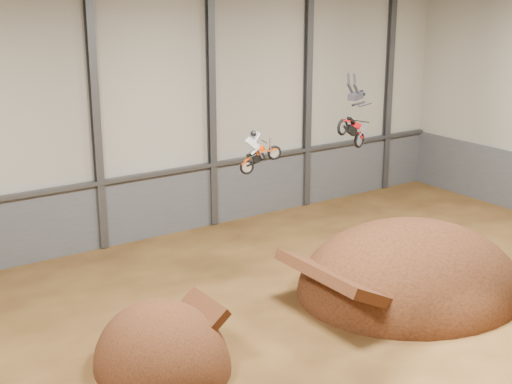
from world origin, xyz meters
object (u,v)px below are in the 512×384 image
landing_ramp (409,289)px  fmx_rider_b (350,112)px  takeoff_ramp (162,366)px  fmx_rider_a (263,146)px

landing_ramp → fmx_rider_b: bearing=107.6°
takeoff_ramp → fmx_rider_a: size_ratio=2.84×
landing_ramp → fmx_rider_a: (-5.61, 3.47, 6.70)m
takeoff_ramp → fmx_rider_b: size_ratio=1.75×
fmx_rider_b → takeoff_ramp: bearing=179.9°
fmx_rider_a → fmx_rider_b: bearing=12.3°
fmx_rider_a → fmx_rider_b: 4.69m
fmx_rider_a → landing_ramp: bearing=-16.9°
fmx_rider_b → fmx_rider_a: bearing=162.4°
fmx_rider_a → fmx_rider_b: fmx_rider_b is taller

